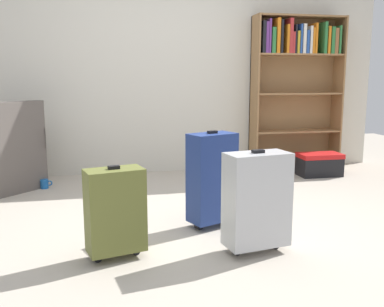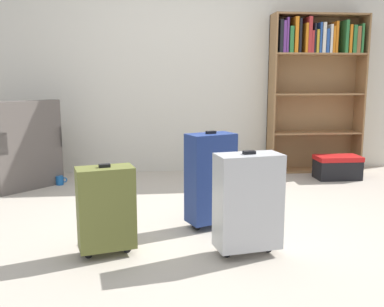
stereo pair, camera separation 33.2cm
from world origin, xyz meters
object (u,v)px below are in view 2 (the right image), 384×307
at_px(bookshelf, 315,76).
at_px(mug, 60,180).
at_px(suitcase_olive, 106,208).
at_px(suitcase_navy_blue, 211,178).
at_px(storage_box, 337,167).
at_px(armchair, 17,156).
at_px(suitcase_silver, 248,201).

relative_size(bookshelf, mug, 15.41).
bearing_deg(suitcase_olive, suitcase_navy_blue, 31.61).
distance_m(bookshelf, storage_box, 1.12).
xyz_separation_m(armchair, storage_box, (3.49, -0.05, -0.18)).
distance_m(armchair, storage_box, 3.50).
height_order(bookshelf, storage_box, bookshelf).
relative_size(bookshelf, suitcase_silver, 2.72).
xyz_separation_m(mug, suitcase_silver, (1.58, -1.98, 0.31)).
bearing_deg(mug, suitcase_silver, -51.53).
xyz_separation_m(suitcase_olive, suitcase_navy_blue, (0.73, 0.45, 0.07)).
distance_m(bookshelf, armchair, 3.49).
distance_m(mug, suitcase_navy_blue, 2.05).
xyz_separation_m(armchair, suitcase_silver, (2.01, -2.01, 0.04)).
height_order(mug, suitcase_navy_blue, suitcase_navy_blue).
height_order(suitcase_olive, suitcase_navy_blue, suitcase_navy_blue).
relative_size(bookshelf, armchair, 1.87).
bearing_deg(bookshelf, storage_box, -74.22).
bearing_deg(bookshelf, suitcase_olive, -133.77).
bearing_deg(mug, suitcase_navy_blue, -45.83).
xyz_separation_m(bookshelf, suitcase_silver, (-1.35, -2.43, -0.80)).
relative_size(bookshelf, suitcase_olive, 3.10).
bearing_deg(suitcase_silver, suitcase_navy_blue, 107.27).
height_order(suitcase_silver, suitcase_navy_blue, suitcase_navy_blue).
bearing_deg(storage_box, suitcase_silver, -127.03).
bearing_deg(mug, bookshelf, 8.63).
xyz_separation_m(armchair, suitcase_olive, (1.11, -1.93, -0.00)).
bearing_deg(suitcase_navy_blue, bookshelf, 51.37).
distance_m(suitcase_silver, suitcase_navy_blue, 0.56).
xyz_separation_m(storage_box, suitcase_navy_blue, (-1.65, -1.43, 0.24)).
xyz_separation_m(mug, suitcase_olive, (0.68, -1.90, 0.26)).
bearing_deg(storage_box, suitcase_olive, -141.62).
distance_m(mug, suitcase_silver, 2.55).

